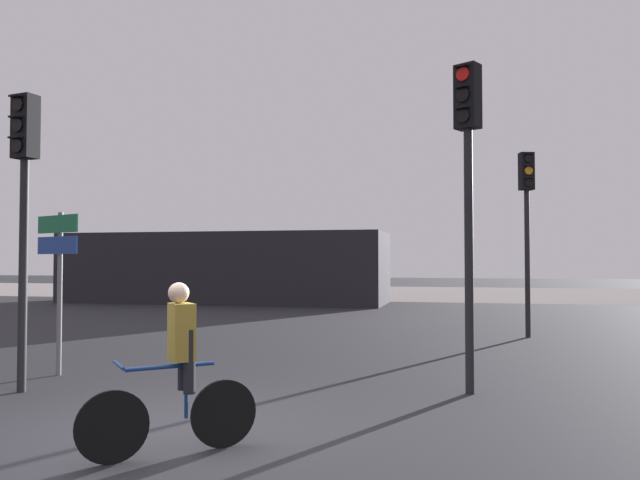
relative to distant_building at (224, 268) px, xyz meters
name	(u,v)px	position (x,y,z in m)	size (l,w,h in m)	color
ground_plane	(167,435)	(7.10, -19.48, -1.50)	(120.00, 120.00, 0.00)	#28282D
water_strip	(408,293)	(7.10, 10.00, -1.50)	(80.00, 16.00, 0.01)	#9E937F
distant_building	(224,268)	(0.00, 0.00, 0.00)	(14.03, 4.00, 3.01)	black
traffic_light_near_right	(468,164)	(10.22, -16.70, 1.66)	(0.40, 0.42, 4.55)	black
traffic_light_near_left	(24,184)	(4.14, -17.97, 1.40)	(0.36, 0.37, 4.16)	black
traffic_light_far_right	(527,209)	(11.64, -9.97, 1.56)	(0.38, 0.40, 4.41)	black
direction_sign_post	(58,263)	(3.83, -16.76, 0.29)	(1.02, 0.46, 2.60)	slate
cyclist	(177,367)	(7.50, -20.06, -0.68)	(1.32, 1.15, 1.62)	black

